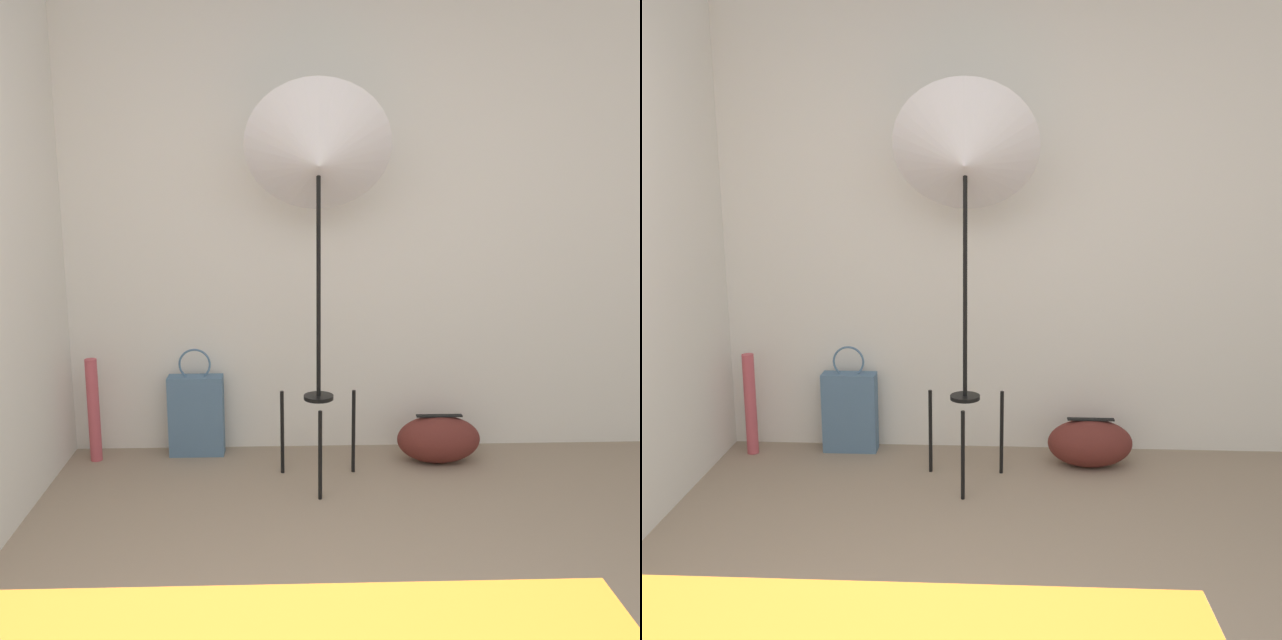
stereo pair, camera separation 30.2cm
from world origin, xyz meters
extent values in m
cube|color=silver|center=(0.00, 2.52, 1.30)|extent=(8.00, 0.05, 2.60)
cube|color=orange|center=(-0.13, -0.04, 0.48)|extent=(1.70, 0.44, 0.04)
cylinder|color=black|center=(-0.02, 1.78, 0.23)|extent=(0.02, 0.02, 0.46)
cylinder|color=black|center=(-0.21, 2.11, 0.23)|extent=(0.02, 0.02, 0.46)
cylinder|color=black|center=(0.17, 2.11, 0.23)|extent=(0.02, 0.02, 0.46)
cylinder|color=black|center=(-0.02, 2.00, 0.46)|extent=(0.15, 0.15, 0.02)
cylinder|color=black|center=(-0.02, 2.00, 1.07)|extent=(0.02, 0.02, 1.22)
cone|color=silver|center=(-0.02, 2.00, 1.68)|extent=(0.73, 0.53, 0.72)
cube|color=slate|center=(-0.70, 2.39, 0.23)|extent=(0.31, 0.11, 0.46)
torus|color=slate|center=(-0.70, 2.39, 0.53)|extent=(0.18, 0.01, 0.18)
ellipsoid|color=#5B231E|center=(0.66, 2.23, 0.13)|extent=(0.46, 0.27, 0.27)
cube|color=black|center=(0.66, 2.23, 0.27)|extent=(0.26, 0.04, 0.01)
cylinder|color=#BC4C56|center=(-1.26, 2.32, 0.29)|extent=(0.07, 0.07, 0.59)
camera|label=1|loc=(-0.15, -1.69, 1.64)|focal=42.00mm
camera|label=2|loc=(0.16, -1.69, 1.64)|focal=42.00mm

